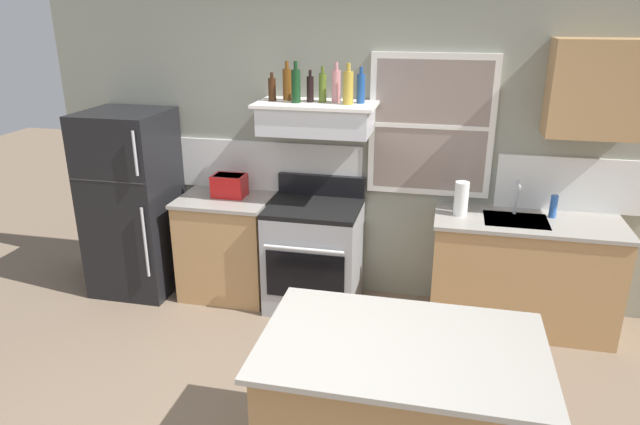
# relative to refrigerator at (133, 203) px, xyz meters

# --- Properties ---
(back_wall) EXTENTS (5.40, 0.11, 2.70)m
(back_wall) POSITION_rel_refrigerator_xyz_m (1.93, 0.39, 0.54)
(back_wall) COLOR gray
(back_wall) RESTS_ON ground_plane
(refrigerator) EXTENTS (0.70, 0.72, 1.63)m
(refrigerator) POSITION_rel_refrigerator_xyz_m (0.00, 0.00, 0.00)
(refrigerator) COLOR black
(refrigerator) RESTS_ON ground_plane
(counter_left_of_stove) EXTENTS (0.79, 0.63, 0.91)m
(counter_left_of_stove) POSITION_rel_refrigerator_xyz_m (0.85, 0.06, -0.36)
(counter_left_of_stove) COLOR tan
(counter_left_of_stove) RESTS_ON ground_plane
(toaster) EXTENTS (0.30, 0.20, 0.19)m
(toaster) POSITION_rel_refrigerator_xyz_m (0.88, 0.11, 0.19)
(toaster) COLOR red
(toaster) RESTS_ON counter_left_of_stove
(stove_range) EXTENTS (0.76, 0.69, 1.09)m
(stove_range) POSITION_rel_refrigerator_xyz_m (1.65, 0.02, -0.35)
(stove_range) COLOR #9EA0A5
(stove_range) RESTS_ON ground_plane
(range_hood_shelf) EXTENTS (0.96, 0.52, 0.24)m
(range_hood_shelf) POSITION_rel_refrigerator_xyz_m (1.65, 0.12, 0.81)
(range_hood_shelf) COLOR silver
(bottle_brown_stout) EXTENTS (0.06, 0.06, 0.22)m
(bottle_brown_stout) POSITION_rel_refrigerator_xyz_m (1.29, 0.12, 1.02)
(bottle_brown_stout) COLOR #381E0F
(bottle_brown_stout) RESTS_ON range_hood_shelf
(bottle_amber_wine) EXTENTS (0.07, 0.07, 0.31)m
(bottle_amber_wine) POSITION_rel_refrigerator_xyz_m (1.40, 0.18, 1.06)
(bottle_amber_wine) COLOR brown
(bottle_amber_wine) RESTS_ON range_hood_shelf
(bottle_dark_green_wine) EXTENTS (0.07, 0.07, 0.32)m
(bottle_dark_green_wine) POSITION_rel_refrigerator_xyz_m (1.50, 0.07, 1.06)
(bottle_dark_green_wine) COLOR #143819
(bottle_dark_green_wine) RESTS_ON range_hood_shelf
(bottle_balsamic_dark) EXTENTS (0.06, 0.06, 0.25)m
(bottle_balsamic_dark) POSITION_rel_refrigerator_xyz_m (1.60, 0.12, 1.03)
(bottle_balsamic_dark) COLOR black
(bottle_balsamic_dark) RESTS_ON range_hood_shelf
(bottle_olive_oil_square) EXTENTS (0.06, 0.06, 0.28)m
(bottle_olive_oil_square) POSITION_rel_refrigerator_xyz_m (1.70, 0.14, 1.05)
(bottle_olive_oil_square) COLOR #4C601E
(bottle_olive_oil_square) RESTS_ON range_hood_shelf
(bottle_rose_pink) EXTENTS (0.07, 0.07, 0.31)m
(bottle_rose_pink) POSITION_rel_refrigerator_xyz_m (1.80, 0.16, 1.06)
(bottle_rose_pink) COLOR #C67F84
(bottle_rose_pink) RESTS_ON range_hood_shelf
(bottle_champagne_gold_foil) EXTENTS (0.08, 0.08, 0.31)m
(bottle_champagne_gold_foil) POSITION_rel_refrigerator_xyz_m (1.91, 0.08, 1.06)
(bottle_champagne_gold_foil) COLOR #B29333
(bottle_champagne_gold_foil) RESTS_ON range_hood_shelf
(bottle_blue_liqueur) EXTENTS (0.07, 0.07, 0.28)m
(bottle_blue_liqueur) POSITION_rel_refrigerator_xyz_m (2.00, 0.15, 1.05)
(bottle_blue_liqueur) COLOR #1E478C
(bottle_blue_liqueur) RESTS_ON range_hood_shelf
(counter_right_with_sink) EXTENTS (1.43, 0.63, 0.91)m
(counter_right_with_sink) POSITION_rel_refrigerator_xyz_m (3.35, 0.06, -0.36)
(counter_right_with_sink) COLOR tan
(counter_right_with_sink) RESTS_ON ground_plane
(sink_faucet) EXTENTS (0.03, 0.17, 0.28)m
(sink_faucet) POSITION_rel_refrigerator_xyz_m (3.25, 0.16, 0.27)
(sink_faucet) COLOR silver
(sink_faucet) RESTS_ON counter_right_with_sink
(paper_towel_roll) EXTENTS (0.11, 0.11, 0.27)m
(paper_towel_roll) POSITION_rel_refrigerator_xyz_m (2.83, 0.06, 0.23)
(paper_towel_roll) COLOR white
(paper_towel_roll) RESTS_ON counter_right_with_sink
(dish_soap_bottle) EXTENTS (0.06, 0.06, 0.18)m
(dish_soap_bottle) POSITION_rel_refrigerator_xyz_m (3.53, 0.16, 0.18)
(dish_soap_bottle) COLOR blue
(dish_soap_bottle) RESTS_ON counter_right_with_sink
(kitchen_island) EXTENTS (1.40, 0.90, 0.91)m
(kitchen_island) POSITION_rel_refrigerator_xyz_m (2.54, -1.87, -0.36)
(kitchen_island) COLOR tan
(kitchen_island) RESTS_ON ground_plane
(upper_cabinet_right) EXTENTS (0.64, 0.32, 0.70)m
(upper_cabinet_right) POSITION_rel_refrigerator_xyz_m (3.70, 0.20, 1.08)
(upper_cabinet_right) COLOR tan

